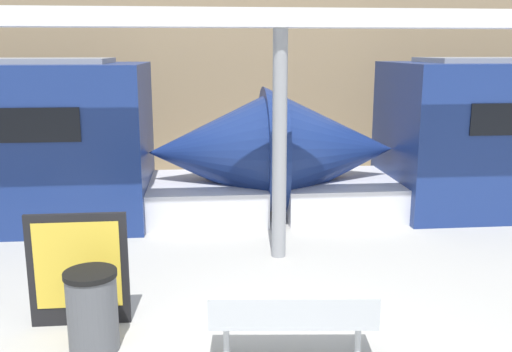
{
  "coord_description": "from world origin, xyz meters",
  "views": [
    {
      "loc": [
        -0.45,
        -5.43,
        3.36
      ],
      "look_at": [
        0.41,
        3.35,
        1.4
      ],
      "focal_mm": 40.0,
      "sensor_mm": 36.0,
      "label": 1
    }
  ],
  "objects_px": {
    "bench_near": "(293,319)",
    "poster_board": "(78,269)",
    "trash_bin": "(92,311)",
    "support_column_near": "(279,147)"
  },
  "relations": [
    {
      "from": "poster_board",
      "to": "support_column_near",
      "type": "xyz_separation_m",
      "value": [
        2.78,
        2.15,
        1.12
      ]
    },
    {
      "from": "bench_near",
      "to": "trash_bin",
      "type": "xyz_separation_m",
      "value": [
        -2.23,
        0.41,
        -0.0
      ]
    },
    {
      "from": "bench_near",
      "to": "poster_board",
      "type": "xyz_separation_m",
      "value": [
        -2.49,
        1.06,
        0.25
      ]
    },
    {
      "from": "trash_bin",
      "to": "poster_board",
      "type": "height_order",
      "value": "poster_board"
    },
    {
      "from": "bench_near",
      "to": "trash_bin",
      "type": "bearing_deg",
      "value": 174.74
    },
    {
      "from": "bench_near",
      "to": "poster_board",
      "type": "distance_m",
      "value": 2.72
    },
    {
      "from": "bench_near",
      "to": "support_column_near",
      "type": "height_order",
      "value": "support_column_near"
    },
    {
      "from": "trash_bin",
      "to": "support_column_near",
      "type": "height_order",
      "value": "support_column_near"
    },
    {
      "from": "trash_bin",
      "to": "support_column_near",
      "type": "distance_m",
      "value": 4.0
    },
    {
      "from": "bench_near",
      "to": "trash_bin",
      "type": "relative_size",
      "value": 1.97
    }
  ]
}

